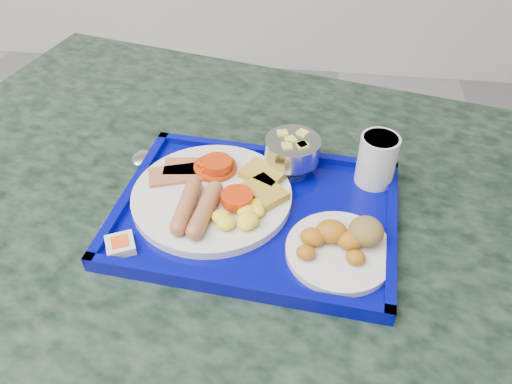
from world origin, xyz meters
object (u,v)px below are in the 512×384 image
at_px(bread_plate, 343,244).
at_px(tray, 256,214).
at_px(main_plate, 216,194).
at_px(fruit_bowl, 293,150).
at_px(juice_cup, 377,158).
at_px(table, 256,287).

bearing_deg(bread_plate, tray, 153.58).
relative_size(main_plate, fruit_bowl, 2.76).
bearing_deg(fruit_bowl, tray, -112.91).
distance_m(tray, fruit_bowl, 0.13).
distance_m(fruit_bowl, juice_cup, 0.14).
bearing_deg(main_plate, table, 13.46).
relative_size(tray, fruit_bowl, 4.91).
relative_size(table, fruit_bowl, 16.40).
bearing_deg(fruit_bowl, juice_cup, -4.62).
distance_m(table, bread_plate, 0.30).
bearing_deg(table, tray, -83.19).
xyz_separation_m(bread_plate, juice_cup, (0.05, 0.16, 0.03)).
height_order(table, fruit_bowl, fruit_bowl).
distance_m(tray, juice_cup, 0.21).
bearing_deg(tray, table, 96.81).
height_order(main_plate, bread_plate, bread_plate).
height_order(table, juice_cup, juice_cup).
height_order(main_plate, juice_cup, juice_cup).
xyz_separation_m(tray, juice_cup, (0.18, 0.10, 0.05)).
bearing_deg(tray, main_plate, 166.38).
bearing_deg(juice_cup, bread_plate, -107.15).
bearing_deg(tray, juice_cup, 28.47).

